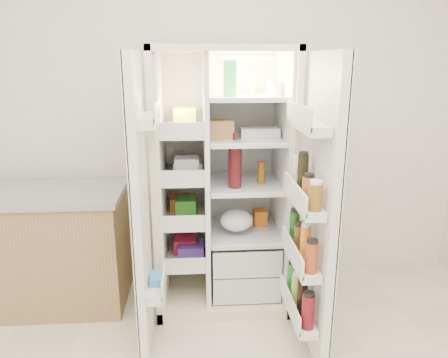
{
  "coord_description": "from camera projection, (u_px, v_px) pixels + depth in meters",
  "views": [
    {
      "loc": [
        -0.12,
        -1.24,
        1.72
      ],
      "look_at": [
        0.06,
        1.25,
        1.01
      ],
      "focal_mm": 34.0,
      "sensor_mm": 36.0,
      "label": 1
    }
  ],
  "objects": [
    {
      "name": "freezer_door",
      "position": [
        141.0,
        210.0,
        2.4
      ],
      "size": [
        0.15,
        0.4,
        1.72
      ],
      "color": "silver",
      "rests_on": "floor"
    },
    {
      "name": "kitchen_counter",
      "position": [
        43.0,
        248.0,
        3.0
      ],
      "size": [
        1.16,
        0.62,
        0.84
      ],
      "color": "#A07350",
      "rests_on": "floor"
    },
    {
      "name": "wall_back",
      "position": [
        209.0,
        109.0,
        3.21
      ],
      "size": [
        4.0,
        0.02,
        2.7
      ],
      "primitive_type": "cube",
      "color": "silver",
      "rests_on": "floor"
    },
    {
      "name": "refrigerator",
      "position": [
        224.0,
        199.0,
        3.05
      ],
      "size": [
        0.92,
        0.7,
        1.8
      ],
      "color": "beige",
      "rests_on": "floor"
    },
    {
      "name": "fridge_door",
      "position": [
        315.0,
        216.0,
        2.38
      ],
      "size": [
        0.17,
        0.58,
        1.72
      ],
      "color": "silver",
      "rests_on": "floor"
    }
  ]
}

